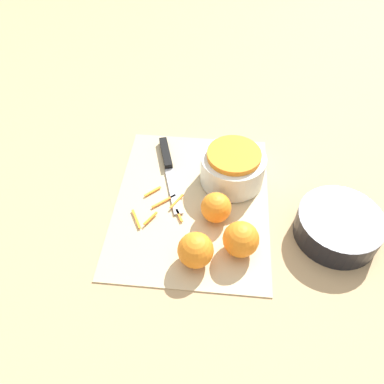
{
  "coord_description": "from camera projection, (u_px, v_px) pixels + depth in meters",
  "views": [
    {
      "loc": [
        0.56,
        0.05,
        0.68
      ],
      "look_at": [
        0.0,
        0.0,
        0.04
      ],
      "focal_mm": 35.0,
      "sensor_mm": 36.0,
      "label": 1
    }
  ],
  "objects": [
    {
      "name": "ground_plane",
      "position": [
        192.0,
        202.0,
        0.89
      ],
      "size": [
        4.0,
        4.0,
        0.0
      ],
      "primitive_type": "plane",
      "color": "tan"
    },
    {
      "name": "cutting_board",
      "position": [
        192.0,
        201.0,
        0.88
      ],
      "size": [
        0.46,
        0.36,
        0.01
      ],
      "color": "#CCB284",
      "rests_on": "ground_plane"
    },
    {
      "name": "bowl_speckled",
      "position": [
        233.0,
        167.0,
        0.89
      ],
      "size": [
        0.15,
        0.15,
        0.09
      ],
      "color": "silver",
      "rests_on": "cutting_board"
    },
    {
      "name": "bowl_dark",
      "position": [
        338.0,
        226.0,
        0.8
      ],
      "size": [
        0.18,
        0.18,
        0.06
      ],
      "color": "black",
      "rests_on": "ground_plane"
    },
    {
      "name": "knife",
      "position": [
        167.0,
        161.0,
        0.96
      ],
      "size": [
        0.25,
        0.09,
        0.02
      ],
      "rotation": [
        0.0,
        0.0,
        0.29
      ],
      "color": "black",
      "rests_on": "cutting_board"
    },
    {
      "name": "orange_left",
      "position": [
        196.0,
        250.0,
        0.75
      ],
      "size": [
        0.07,
        0.07,
        0.07
      ],
      "color": "orange",
      "rests_on": "cutting_board"
    },
    {
      "name": "orange_right",
      "position": [
        241.0,
        239.0,
        0.77
      ],
      "size": [
        0.08,
        0.08,
        0.08
      ],
      "color": "orange",
      "rests_on": "cutting_board"
    },
    {
      "name": "orange_back",
      "position": [
        216.0,
        208.0,
        0.82
      ],
      "size": [
        0.07,
        0.07,
        0.07
      ],
      "color": "orange",
      "rests_on": "cutting_board"
    },
    {
      "name": "peel_pile",
      "position": [
        159.0,
        207.0,
        0.87
      ],
      "size": [
        0.13,
        0.12,
        0.01
      ],
      "color": "orange",
      "rests_on": "cutting_board"
    }
  ]
}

